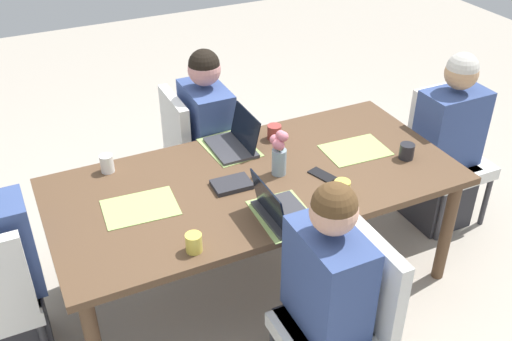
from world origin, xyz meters
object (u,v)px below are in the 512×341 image
coffee_mug_centre_right (407,151)px  laptop_near_left_near (236,141)px  chair_far_left_far (346,317)px  person_head_left_right_near (445,152)px  chair_head_left_right_near (444,148)px  coffee_mug_near_left (194,243)px  book_red_cover (232,184)px  person_near_left_near (208,148)px  phone_black (322,175)px  person_far_left_far (325,309)px  coffee_mug_far_left (274,132)px  dining_table (256,189)px  laptop_far_left_far (280,210)px  coffee_mug_centre_left (107,163)px  flower_vase (279,152)px  coffee_mug_near_right (342,188)px  chair_near_left_near (194,150)px

coffee_mug_centre_right → laptop_near_left_near: bearing=-32.1°
chair_far_left_far → person_head_left_right_near: person_head_left_right_near is taller
chair_head_left_right_near → coffee_mug_near_left: (1.92, 0.52, 0.28)m
book_red_cover → person_near_left_near: bearing=-99.9°
person_near_left_near → phone_black: bearing=110.3°
person_far_left_far → person_head_left_right_near: (-1.40, -0.83, 0.00)m
chair_head_left_right_near → laptop_near_left_near: laptop_near_left_near is taller
person_head_left_right_near → chair_head_left_right_near: bearing=-128.8°
book_red_cover → phone_black: size_ratio=1.33×
chair_head_left_right_near → coffee_mug_far_left: 1.19m
chair_head_left_right_near → coffee_mug_centre_right: (0.57, 0.28, 0.28)m
laptop_near_left_near → phone_black: (-0.30, 0.46, -0.04)m
person_near_left_near → coffee_mug_centre_right: person_near_left_near is taller
dining_table → chair_head_left_right_near: size_ratio=2.42×
person_near_left_near → chair_far_left_far: 1.60m
laptop_far_left_far → person_far_left_far: bearing=90.6°
person_far_left_far → coffee_mug_centre_left: bearing=-61.5°
coffee_mug_centre_left → coffee_mug_centre_right: 1.65m
person_head_left_right_near → laptop_far_left_far: person_head_left_right_near is taller
chair_far_left_far → chair_head_left_right_near: 1.69m
flower_vase → person_far_left_far: bearing=77.8°
laptop_near_left_near → dining_table: bearing=84.6°
chair_head_left_right_near → coffee_mug_near_left: bearing=15.1°
coffee_mug_far_left → coffee_mug_near_right: bearing=94.1°
chair_far_left_far → dining_table: bearing=-87.6°
coffee_mug_centre_right → chair_head_left_right_near: bearing=-153.5°
chair_head_left_right_near → coffee_mug_far_left: (1.14, -0.23, 0.28)m
coffee_mug_centre_right → chair_near_left_near: bearing=-46.9°
coffee_mug_centre_right → book_red_cover: coffee_mug_centre_right is taller
coffee_mug_near_left → coffee_mug_far_left: size_ratio=1.03×
coffee_mug_near_left → coffee_mug_centre_right: (-1.35, -0.23, -0.00)m
book_red_cover → phone_black: 0.49m
chair_far_left_far → person_head_left_right_near: (-1.32, -0.89, 0.03)m
chair_far_left_far → person_far_left_far: 0.10m
flower_vase → coffee_mug_far_left: flower_vase is taller
phone_black → laptop_far_left_far: bearing=-76.7°
chair_head_left_right_near → person_head_left_right_near: bearing=51.2°
dining_table → coffee_mug_near_right: size_ratio=26.48×
dining_table → person_head_left_right_near: person_head_left_right_near is taller
person_near_left_near → phone_black: size_ratio=7.97×
phone_black → coffee_mug_centre_left: bearing=-136.1°
chair_near_left_near → coffee_mug_near_left: 1.31m
dining_table → phone_black: 0.36m
dining_table → book_red_cover: book_red_cover is taller
person_head_left_right_near → coffee_mug_centre_left: size_ratio=12.07×
chair_far_left_far → person_head_left_right_near: bearing=-146.0°
coffee_mug_near_left → book_red_cover: (-0.36, -0.39, -0.03)m
coffee_mug_centre_right → phone_black: bearing=-5.2°
laptop_far_left_far → coffee_mug_far_left: size_ratio=3.68×
dining_table → coffee_mug_near_left: coffee_mug_near_left is taller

